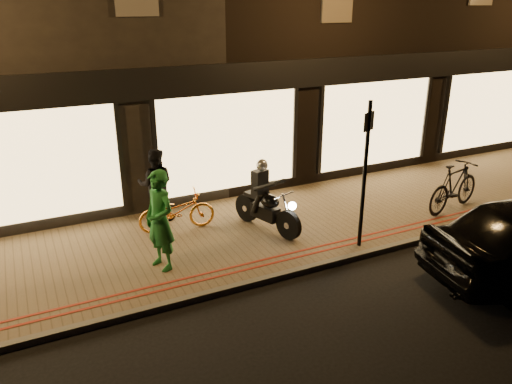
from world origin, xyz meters
TOP-DOWN VIEW (x-y plane):
  - ground at (0.00, 0.00)m, footprint 90.00×90.00m
  - sidewalk at (0.00, 2.00)m, footprint 50.00×4.00m
  - kerb_stone at (0.00, 0.05)m, footprint 50.00×0.14m
  - red_kerb_lines at (0.00, 0.55)m, footprint 50.00×0.26m
  - building_row at (-0.00, 8.99)m, footprint 48.00×10.11m
  - motorcycle at (-0.02, 1.91)m, footprint 0.79×1.89m
  - sign_post at (1.36, 0.35)m, footprint 0.33×0.18m
  - bicycle_gold at (-1.78, 2.73)m, footprint 1.72×0.76m
  - bicycle_dark at (4.52, 0.90)m, footprint 2.06×0.98m
  - person_green at (-2.54, 1.25)m, footprint 0.68×0.82m
  - person_dark at (-2.00, 3.52)m, footprint 0.98×0.87m

SIDE VIEW (x-z plane):
  - ground at x=0.00m, z-range 0.00..0.00m
  - sidewalk at x=0.00m, z-range 0.00..0.12m
  - kerb_stone at x=0.00m, z-range 0.00..0.12m
  - red_kerb_lines at x=0.00m, z-range 0.12..0.13m
  - bicycle_gold at x=-1.78m, z-range 0.12..1.00m
  - bicycle_dark at x=4.52m, z-range 0.12..1.31m
  - motorcycle at x=-0.02m, z-range -0.06..1.53m
  - person_dark at x=-2.00m, z-range 0.12..1.79m
  - person_green at x=-2.54m, z-range 0.12..2.04m
  - sign_post at x=1.36m, z-range 0.30..3.30m
  - building_row at x=0.00m, z-range 0.00..8.50m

